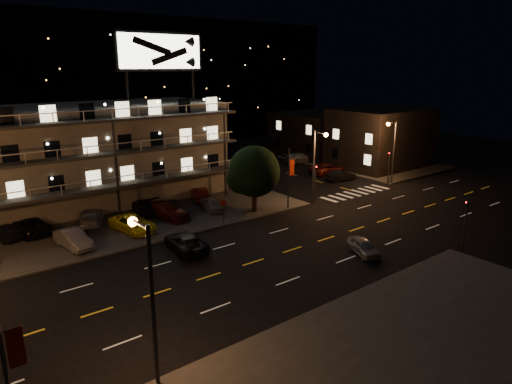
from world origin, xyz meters
TOP-DOWN VIEW (x-y plane):
  - ground at (0.00, 0.00)m, footprint 140.00×140.00m
  - curb_nw at (-14.00, 20.00)m, footprint 44.00×24.00m
  - curb_ne at (30.00, 20.00)m, footprint 16.00×24.00m
  - motel at (-9.94, 23.88)m, footprint 28.00×13.80m
  - side_bldg_front at (29.99, 16.00)m, footprint 14.06×10.00m
  - side_bldg_back at (29.99, 28.00)m, footprint 14.06×12.00m
  - hill_backdrop at (-5.94, 68.78)m, footprint 120.00×25.00m
  - streetlight_nc at (8.50, 7.94)m, footprint 0.44×1.92m
  - streetlight_ne at (22.14, 8.30)m, footprint 1.92×0.44m
  - streetlight_s at (-18.00, -7.94)m, footprint 0.44×1.92m
  - signal_nw at (9.00, 8.50)m, footprint 0.20×0.27m
  - signal_sw at (9.00, -8.50)m, footprint 0.20×0.27m
  - signal_ne at (22.00, 8.50)m, footprint 0.27×0.20m
  - banner_south at (-23.91, -8.40)m, footprint 0.83×0.16m
  - banner_north at (5.09, 8.40)m, footprint 0.83×0.16m
  - stop_sign at (-3.00, 8.57)m, footprint 0.91×0.11m
  - tree at (1.43, 9.63)m, footprint 5.38×5.18m
  - lot_car_1 at (-16.02, 11.12)m, footprint 2.22×4.60m
  - lot_car_2 at (-10.63, 11.78)m, footprint 3.19×5.40m
  - lot_car_3 at (-6.48, 13.14)m, footprint 3.16×5.56m
  - lot_car_4 at (-1.72, 12.56)m, footprint 2.10×3.87m
  - lot_car_5 at (-20.34, 16.57)m, footprint 2.78×4.13m
  - lot_car_6 at (-17.98, 16.76)m, footprint 2.89×5.31m
  - lot_car_7 at (-12.95, 16.02)m, footprint 3.70×5.26m
  - lot_car_8 at (-7.74, 15.85)m, footprint 2.86×4.82m
  - lot_car_9 at (-0.80, 16.59)m, footprint 2.91×4.56m
  - side_car_0 at (18.67, 13.40)m, footprint 4.27×2.12m
  - side_car_1 at (20.04, 17.08)m, footprint 5.65×3.04m
  - side_car_2 at (22.35, 25.05)m, footprint 5.53×3.30m
  - side_car_3 at (20.04, 30.86)m, footprint 4.47×2.51m
  - road_car_east at (1.91, -4.10)m, footprint 2.70×3.88m
  - road_car_west at (-8.90, 5.28)m, footprint 2.89×5.31m

SIDE VIEW (x-z plane):
  - ground at x=0.00m, z-range 0.00..0.00m
  - curb_nw at x=-14.00m, z-range 0.00..0.15m
  - curb_ne at x=30.00m, z-range 0.00..0.15m
  - road_car_east at x=1.91m, z-range 0.00..1.23m
  - side_car_0 at x=18.67m, z-range 0.00..1.34m
  - road_car_west at x=-8.90m, z-range 0.00..1.41m
  - side_car_3 at x=20.04m, z-range 0.00..1.44m
  - side_car_2 at x=22.35m, z-range 0.00..1.50m
  - side_car_1 at x=20.04m, z-range 0.00..1.51m
  - lot_car_4 at x=-1.72m, z-range 0.15..1.40m
  - lot_car_5 at x=-20.34m, z-range 0.15..1.44m
  - lot_car_2 at x=-10.63m, z-range 0.15..1.56m
  - lot_car_6 at x=-17.98m, z-range 0.15..1.56m
  - lot_car_7 at x=-12.95m, z-range 0.15..1.57m
  - lot_car_9 at x=-0.80m, z-range 0.15..1.57m
  - lot_car_1 at x=-16.02m, z-range 0.15..1.60m
  - lot_car_3 at x=-6.48m, z-range 0.15..1.67m
  - lot_car_8 at x=-7.74m, z-range 0.15..1.69m
  - stop_sign at x=-3.00m, z-range 0.41..3.01m
  - signal_nw at x=9.00m, z-range 0.27..4.87m
  - signal_sw at x=9.00m, z-range 0.27..4.87m
  - signal_ne at x=22.00m, z-range 0.27..4.87m
  - banner_south at x=-23.91m, z-range 0.23..6.63m
  - banner_north at x=5.09m, z-range 0.23..6.63m
  - side_bldg_back at x=29.99m, z-range 0.00..7.00m
  - tree at x=1.43m, z-range 0.79..7.56m
  - side_bldg_front at x=29.99m, z-range 0.00..8.50m
  - streetlight_nc at x=8.50m, z-range 0.96..8.96m
  - streetlight_ne at x=22.14m, z-range 0.96..8.96m
  - streetlight_s at x=-18.00m, z-range 0.96..8.96m
  - motel at x=-9.94m, z-range -3.71..14.39m
  - hill_backdrop at x=-5.94m, z-range -0.45..23.55m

